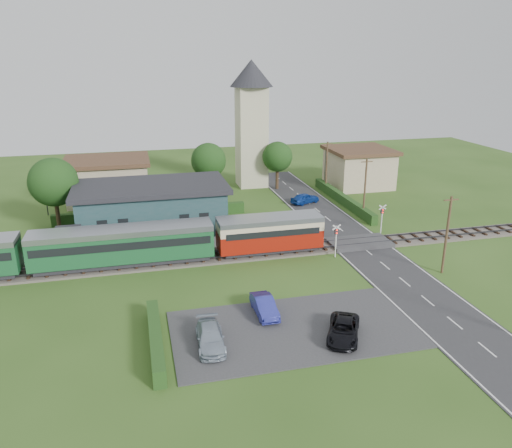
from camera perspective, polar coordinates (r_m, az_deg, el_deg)
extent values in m
plane|color=#2D4C19|center=(46.53, 1.51, -4.33)|extent=(120.00, 120.00, 0.00)
cube|color=#4C443D|center=(48.27, 0.88, -3.31)|extent=(76.00, 3.20, 0.20)
cube|color=#3F3F47|center=(47.51, 1.10, -3.28)|extent=(76.00, 0.08, 0.15)
cube|color=#3F3F47|center=(48.80, 0.67, -2.66)|extent=(76.00, 0.08, 0.15)
cube|color=#28282B|center=(49.93, 12.66, -3.12)|extent=(6.00, 70.00, 0.05)
cube|color=#333335|center=(35.88, 4.31, -11.87)|extent=(17.00, 9.00, 0.08)
cube|color=#333335|center=(51.52, 11.71, -2.11)|extent=(6.20, 3.40, 0.45)
cube|color=gray|center=(49.84, -11.28, -2.81)|extent=(30.00, 3.00, 0.45)
cube|color=beige|center=(49.75, -20.61, -1.98)|extent=(2.00, 2.00, 2.40)
cube|color=#232328|center=(49.34, -20.78, -0.59)|extent=(2.30, 2.30, 0.15)
cube|color=#1E4145|center=(54.60, -11.76, 1.52)|extent=(15.00, 8.00, 4.80)
cube|color=#232328|center=(53.89, -11.95, 4.21)|extent=(16.00, 9.00, 0.50)
cube|color=#232328|center=(51.27, -11.46, -1.15)|extent=(1.20, 0.12, 2.20)
cube|color=black|center=(50.96, -17.16, -0.21)|extent=(1.00, 0.12, 1.20)
cube|color=black|center=(50.85, -14.92, -0.04)|extent=(1.00, 0.12, 1.20)
cube|color=black|center=(51.02, -8.19, 0.49)|extent=(1.00, 0.12, 1.20)
cube|color=black|center=(51.23, -5.97, 0.66)|extent=(1.00, 0.12, 1.20)
cube|color=#232328|center=(48.23, 1.56, -2.71)|extent=(9.00, 2.20, 0.50)
cube|color=maroon|center=(47.87, 1.57, -1.60)|extent=(10.00, 2.80, 1.80)
cube|color=beige|center=(47.45, 1.58, -0.19)|extent=(10.00, 2.82, 0.90)
cube|color=black|center=(47.56, 1.58, -0.58)|extent=(9.00, 2.88, 0.60)
cube|color=gray|center=(47.24, 1.59, 0.56)|extent=(10.00, 2.90, 0.45)
cube|color=#232328|center=(46.74, -14.78, -4.10)|extent=(15.20, 2.20, 0.50)
cube|color=#18502A|center=(46.19, -14.94, -2.38)|extent=(16.00, 2.80, 2.60)
cube|color=black|center=(46.05, -14.98, -1.92)|extent=(15.40, 2.86, 0.70)
cube|color=gray|center=(45.72, -15.08, -0.75)|extent=(16.00, 2.90, 0.50)
cube|color=beige|center=(72.02, -0.51, 9.86)|extent=(4.00, 4.00, 14.00)
cone|color=#232328|center=(71.16, -0.54, 16.87)|extent=(6.00, 6.00, 3.60)
cube|color=tan|center=(68.16, -16.53, 4.68)|extent=(10.00, 8.00, 5.00)
cube|color=#472D1E|center=(67.58, -16.75, 6.94)|extent=(10.80, 8.80, 0.50)
cube|color=tan|center=(74.09, 11.66, 6.18)|extent=(8.00, 8.00, 5.00)
cube|color=#472D1E|center=(73.55, 11.80, 8.27)|extent=(8.80, 8.80, 0.50)
cube|color=#193814|center=(34.19, -11.39, -12.83)|extent=(0.80, 9.00, 1.20)
cube|color=#193814|center=(65.14, 9.89, 2.82)|extent=(0.80, 18.00, 1.20)
cube|color=#193814|center=(59.42, -11.85, 1.17)|extent=(22.00, 0.80, 1.30)
cylinder|color=#332316|center=(58.19, -21.75, 1.27)|extent=(0.44, 0.44, 4.12)
sphere|color=#143311|center=(57.34, -22.15, 4.45)|extent=(5.20, 5.20, 5.20)
cylinder|color=#332316|center=(66.93, -5.36, 4.63)|extent=(0.44, 0.44, 3.85)
sphere|color=#143311|center=(66.24, -5.44, 7.24)|extent=(4.60, 4.60, 4.60)
cylinder|color=#332316|center=(70.95, 2.43, 5.41)|extent=(0.44, 0.44, 3.58)
sphere|color=#143311|center=(70.33, 2.46, 7.70)|extent=(4.20, 4.20, 4.20)
cylinder|color=#473321|center=(46.01, 20.95, -1.24)|extent=(0.22, 0.22, 7.00)
cube|color=#473321|center=(45.07, 21.42, 2.59)|extent=(1.40, 0.10, 0.10)
cylinder|color=#473321|center=(59.15, 12.34, 3.93)|extent=(0.22, 0.22, 7.00)
cube|color=#473321|center=(58.42, 12.56, 6.96)|extent=(1.40, 0.10, 0.10)
cylinder|color=#473321|center=(69.79, 8.07, 6.45)|extent=(0.22, 0.22, 7.00)
cube|color=#473321|center=(69.18, 8.19, 9.04)|extent=(1.40, 0.10, 0.10)
cylinder|color=silver|center=(47.61, 9.10, -2.08)|extent=(0.12, 0.12, 3.00)
cube|color=#232328|center=(47.23, 9.17, -0.83)|extent=(0.35, 0.18, 0.55)
sphere|color=#FF190C|center=(47.08, 9.24, -0.71)|extent=(0.14, 0.14, 0.14)
sphere|color=#FF190C|center=(47.18, 9.22, -1.05)|extent=(0.14, 0.14, 0.14)
cube|color=silver|center=(47.10, 9.20, -0.37)|extent=(0.84, 0.05, 0.55)
cube|color=silver|center=(47.10, 9.20, -0.37)|extent=(0.84, 0.05, 0.55)
cylinder|color=silver|center=(54.68, 14.15, 0.37)|extent=(0.12, 0.12, 3.00)
cube|color=#232328|center=(54.35, 14.24, 1.47)|extent=(0.35, 0.18, 0.55)
sphere|color=#FF190C|center=(54.20, 14.32, 1.58)|extent=(0.14, 0.14, 0.14)
sphere|color=#FF190C|center=(54.29, 14.29, 1.28)|extent=(0.14, 0.14, 0.14)
cube|color=silver|center=(54.23, 14.28, 1.87)|extent=(0.84, 0.05, 0.55)
cube|color=silver|center=(54.23, 14.28, 1.87)|extent=(0.84, 0.05, 0.55)
cylinder|color=#3F3F47|center=(64.10, -22.93, 3.08)|extent=(0.14, 0.14, 5.00)
sphere|color=orange|center=(63.52, -23.21, 5.25)|extent=(0.30, 0.30, 0.30)
cylinder|color=#3F3F47|center=(75.19, 7.91, 6.58)|extent=(0.14, 0.14, 5.00)
sphere|color=orange|center=(74.71, 8.00, 8.45)|extent=(0.30, 0.30, 0.30)
imported|color=#113794|center=(64.46, 5.62, 2.96)|extent=(4.26, 3.01, 1.35)
imported|color=navy|center=(37.25, 0.96, -9.35)|extent=(1.43, 3.96, 1.30)
imported|color=#97A5B4|center=(33.73, -5.25, -12.76)|extent=(1.98, 4.41, 1.25)
imported|color=black|center=(34.94, 9.97, -11.82)|extent=(3.77, 4.79, 1.21)
imported|color=gray|center=(49.89, -5.68, -1.31)|extent=(0.59, 0.44, 1.48)
imported|color=gray|center=(49.86, -17.70, -1.90)|extent=(0.90, 1.06, 1.92)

